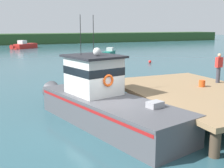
% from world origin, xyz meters
% --- Properties ---
extents(ground_plane, '(200.00, 200.00, 0.00)m').
position_xyz_m(ground_plane, '(0.00, 0.00, 0.00)').
color(ground_plane, '#2D5660').
extents(dock, '(6.00, 9.00, 1.20)m').
position_xyz_m(dock, '(4.80, 0.00, 1.07)').
color(dock, '#4C3D2D').
rests_on(dock, ground).
extents(main_fishing_boat, '(4.39, 9.95, 4.80)m').
position_xyz_m(main_fishing_boat, '(0.06, 0.73, 1.01)').
color(main_fishing_boat, '#4C4C51').
rests_on(main_fishing_boat, ground).
extents(bait_bucket, '(0.32, 0.32, 0.34)m').
position_xyz_m(bait_bucket, '(5.60, 0.57, 1.37)').
color(bait_bucket, '#E04C19').
rests_on(bait_bucket, dock).
extents(deckhand_by_the_boat, '(0.36, 0.22, 1.63)m').
position_xyz_m(deckhand_by_the_boat, '(7.15, 1.09, 2.06)').
color(deckhand_by_the_boat, '#383842').
rests_on(deckhand_by_the_boat, dock).
extents(moored_boat_outer_mooring, '(3.38, 4.02, 1.12)m').
position_xyz_m(moored_boat_outer_mooring, '(12.11, 28.22, 0.38)').
color(moored_boat_outer_mooring, '#196B5B').
rests_on(moored_boat_outer_mooring, ground).
extents(moored_boat_off_the_point, '(5.57, 5.02, 1.59)m').
position_xyz_m(moored_boat_off_the_point, '(2.03, 46.60, 0.55)').
color(moored_boat_off_the_point, red).
rests_on(moored_boat_off_the_point, ground).
extents(mooring_buoy_outer, '(0.35, 0.35, 0.35)m').
position_xyz_m(mooring_buoy_outer, '(12.87, 17.87, 0.17)').
color(mooring_buoy_outer, red).
rests_on(mooring_buoy_outer, ground).
extents(mooring_buoy_inshore, '(0.41, 0.41, 0.41)m').
position_xyz_m(mooring_buoy_inshore, '(1.79, 8.88, 0.21)').
color(mooring_buoy_inshore, red).
rests_on(mooring_buoy_inshore, ground).
extents(mooring_buoy_spare_mooring, '(0.41, 0.41, 0.41)m').
position_xyz_m(mooring_buoy_spare_mooring, '(5.64, 6.18, 0.20)').
color(mooring_buoy_spare_mooring, red).
rests_on(mooring_buoy_spare_mooring, ground).
extents(far_shoreline, '(120.00, 8.00, 2.40)m').
position_xyz_m(far_shoreline, '(0.00, 62.00, 1.20)').
color(far_shoreline, '#284723').
rests_on(far_shoreline, ground).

